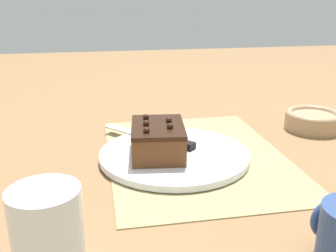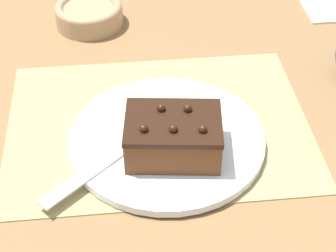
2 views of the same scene
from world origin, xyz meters
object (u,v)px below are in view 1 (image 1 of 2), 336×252
at_px(drinking_glass, 48,236).
at_px(serving_knife, 162,139).
at_px(chocolate_cake, 158,139).
at_px(small_bowl, 313,120).
at_px(cake_plate, 174,155).

bearing_deg(drinking_glass, serving_knife, -27.60).
height_order(chocolate_cake, small_bowl, chocolate_cake).
bearing_deg(serving_knife, small_bowl, -32.96).
bearing_deg(chocolate_cake, cake_plate, -81.17).
distance_m(chocolate_cake, drinking_glass, 0.34).
bearing_deg(cake_plate, serving_knife, 13.29).
distance_m(cake_plate, serving_knife, 0.06).
bearing_deg(cake_plate, small_bowl, -72.39).
bearing_deg(serving_knife, drinking_glass, -159.19).
xyz_separation_m(cake_plate, chocolate_cake, (-0.01, 0.03, 0.04)).
xyz_separation_m(drinking_glass, small_bowl, (0.42, -0.56, -0.03)).
bearing_deg(cake_plate, drinking_glass, 146.36).
xyz_separation_m(serving_knife, small_bowl, (0.06, -0.37, 0.00)).
xyz_separation_m(chocolate_cake, serving_knife, (0.06, -0.02, -0.02)).
xyz_separation_m(cake_plate, serving_knife, (0.06, 0.01, 0.01)).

